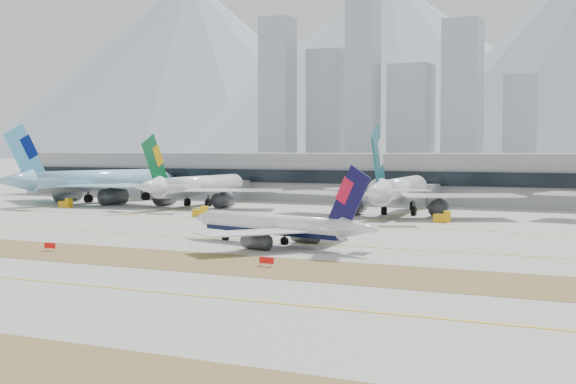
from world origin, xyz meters
The scene contains 13 objects.
ground centered at (0.00, 0.00, 0.00)m, with size 3000.00×3000.00×0.00m, color #9F9C95.
apron_markings centered at (0.00, -53.95, 0.02)m, with size 360.00×122.22×0.06m.
taxiing_airliner centered at (16.26, -9.80, 3.38)m, with size 40.94×34.90×14.02m.
widebody_korean centered at (-82.23, 61.64, 6.32)m, with size 64.80×64.58×23.77m.
widebody_eva centered at (-46.90, 63.46, 5.47)m, with size 57.78×56.31×20.59m.
widebody_cathay centered at (14.74, 58.70, 5.81)m, with size 60.93×59.96×21.84m.
terminal centered at (0.00, 114.84, 7.50)m, with size 280.00×43.10×15.00m.
hold_sign_left centered at (-13.59, -32.00, 0.88)m, with size 2.20×0.15×1.35m.
hold_sign_right centered at (25.45, -32.00, 0.88)m, with size 2.20×0.15×1.35m.
gse_c centered at (29.50, 45.38, 1.05)m, with size 3.55×2.00×2.60m.
gse_a centered at (-77.60, 44.27, 1.05)m, with size 3.55×2.00×2.60m.
gse_b centered at (-27.08, 34.58, 1.05)m, with size 3.55×2.00×2.60m.
city_skyline centered at (-106.76, 453.42, 49.80)m, with size 342.00×49.80×140.00m.
Camera 1 is at (76.33, -129.79, 16.25)m, focal length 50.00 mm.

